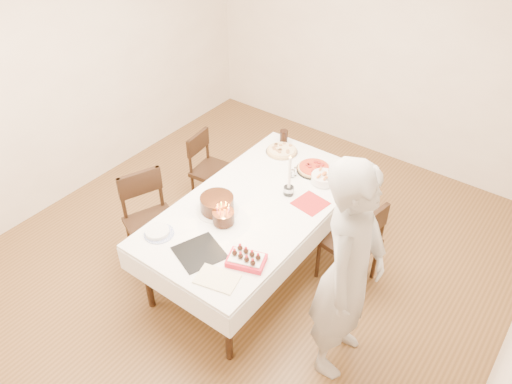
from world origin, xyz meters
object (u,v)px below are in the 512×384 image
Objects in this scene: chair_left_savory at (213,171)px; person at (349,274)px; birthday_cake at (223,214)px; taper_candle at (289,175)px; pizza_pepperoni at (314,168)px; pasta_bowl at (324,178)px; chair_left_dessert at (153,225)px; layer_cake at (217,204)px; chair_right_savory at (349,241)px; pizza_white at (282,151)px; cola_glass at (284,137)px; dining_table at (256,235)px; strawberry_box at (246,259)px.

chair_left_savory is 2.28m from person.
taper_candle is at bearing 71.09° from birthday_cake.
pizza_pepperoni is 1.47× the size of pasta_bowl.
person is 1.17m from taper_candle.
chair_left_savory is at bearing -167.70° from pizza_pepperoni.
chair_left_dessert is 2.61× the size of layer_cake.
person reaches higher than birthday_cake.
chair_right_savory reaches higher than pasta_bowl.
pizza_white is at bearing 93.48° from layer_cake.
birthday_cake is (-0.21, -1.08, 0.07)m from pizza_pepperoni.
person is 1.83m from pizza_white.
layer_cake is (-0.52, -0.89, 0.03)m from pasta_bowl.
cola_glass is 1.34m from birthday_cake.
person is at bearing -2.13° from birthday_cake.
person reaches higher than chair_left_dessert.
dining_table is 1.30m from person.
chair_left_savory is 1.30m from pasta_bowl.
chair_right_savory is 5.00× the size of birthday_cake.
pasta_bowl reaches higher than pizza_pepperoni.
cola_glass is (-0.51, 0.67, -0.13)m from taper_candle.
chair_left_savory is (-0.93, 0.49, 0.04)m from dining_table.
person is (1.87, 0.13, 0.46)m from chair_left_dessert.
pizza_white is 1.41× the size of pasta_bowl.
dining_table is at bearing -70.95° from pizza_white.
dining_table is at bearing 145.20° from chair_left_savory.
cola_glass is at bearing 40.14° from person.
pizza_pepperoni is (-0.62, 0.37, 0.32)m from chair_right_savory.
taper_candle is 0.93m from strawberry_box.
cola_glass reaches higher than layer_cake.
birthday_cake reaches higher than chair_right_savory.
pizza_white and pizza_pepperoni have the same top height.
pizza_pepperoni is at bearing 79.22° from dining_table.
taper_candle is 2.30× the size of birthday_cake.
pizza_pepperoni is 1.06m from layer_cake.
dining_table is 6.67× the size of pizza_white.
chair_left_savory is 2.46× the size of pizza_pepperoni.
chair_left_savory is 0.87× the size of chair_left_dessert.
layer_cake is (0.15, -1.22, -0.00)m from cola_glass.
cola_glass reaches higher than pizza_white.
pasta_bowl is at bearing 92.57° from strawberry_box.
person reaches higher than taper_candle.
birthday_cake is (-0.82, -0.72, 0.39)m from chair_right_savory.
chair_left_dessert reaches higher than cola_glass.
pizza_white is at bearing 163.21° from pasta_bowl.
birthday_cake reaches higher than cola_glass.
person is 5.13× the size of layer_cake.
taper_candle is at bearing 161.97° from chair_left_savory.
birthday_cake is (0.14, -0.09, 0.03)m from layer_cake.
chair_right_savory is 2.50× the size of layer_cake.
cola_glass reaches higher than pasta_bowl.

